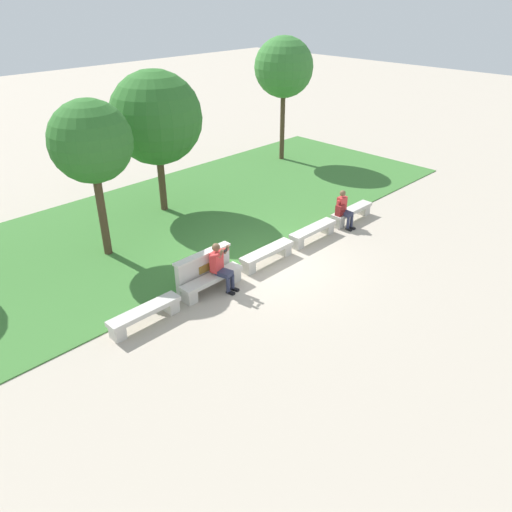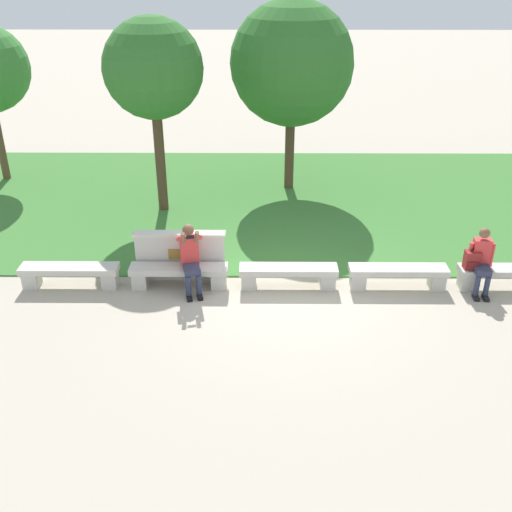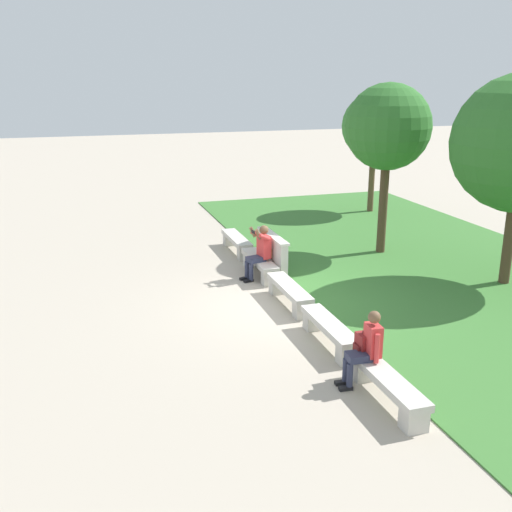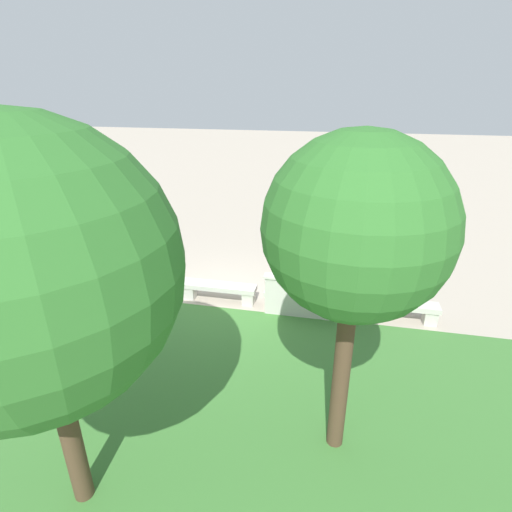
{
  "view_description": "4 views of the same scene",
  "coord_description": "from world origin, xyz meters",
  "px_view_note": "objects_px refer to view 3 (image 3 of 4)",
  "views": [
    {
      "loc": [
        -9.3,
        -8.76,
        7.22
      ],
      "look_at": [
        -0.97,
        -0.5,
        0.8
      ],
      "focal_mm": 35.0,
      "sensor_mm": 36.0,
      "label": 1
    },
    {
      "loc": [
        -0.55,
        -10.08,
        5.93
      ],
      "look_at": [
        -0.62,
        -0.21,
        0.79
      ],
      "focal_mm": 42.0,
      "sensor_mm": 36.0,
      "label": 2
    },
    {
      "loc": [
        11.33,
        -4.3,
        4.77
      ],
      "look_at": [
        -0.62,
        -0.56,
        0.98
      ],
      "focal_mm": 42.0,
      "sensor_mm": 36.0,
      "label": 3
    },
    {
      "loc": [
        -2.73,
        8.42,
        5.01
      ],
      "look_at": [
        -0.85,
        -0.48,
        1.09
      ],
      "focal_mm": 28.0,
      "sensor_mm": 36.0,
      "label": 4
    }
  ],
  "objects_px": {
    "bench_near": "(260,264)",
    "tree_far_back": "(388,128)",
    "bench_main": "(237,242)",
    "bench_mid": "(289,292)",
    "backpack": "(363,345)",
    "bench_end": "(387,385)",
    "person_distant": "(366,346)",
    "bench_far": "(330,330)",
    "person_photographer": "(260,249)",
    "tree_right_background": "(375,127)"
  },
  "relations": [
    {
      "from": "person_distant",
      "to": "tree_right_background",
      "type": "height_order",
      "value": "tree_right_background"
    },
    {
      "from": "bench_main",
      "to": "person_distant",
      "type": "xyz_separation_m",
      "value": [
        7.87,
        -0.07,
        0.37
      ]
    },
    {
      "from": "tree_right_background",
      "to": "tree_far_back",
      "type": "relative_size",
      "value": 0.91
    },
    {
      "from": "bench_main",
      "to": "bench_mid",
      "type": "relative_size",
      "value": 1.0
    },
    {
      "from": "bench_near",
      "to": "bench_end",
      "type": "bearing_deg",
      "value": 0.0
    },
    {
      "from": "bench_end",
      "to": "tree_far_back",
      "type": "bearing_deg",
      "value": 152.02
    },
    {
      "from": "bench_main",
      "to": "tree_right_background",
      "type": "bearing_deg",
      "value": 120.46
    },
    {
      "from": "person_photographer",
      "to": "tree_far_back",
      "type": "distance_m",
      "value": 4.87
    },
    {
      "from": "person_photographer",
      "to": "tree_right_background",
      "type": "xyz_separation_m",
      "value": [
        -5.9,
        6.1,
        2.31
      ]
    },
    {
      "from": "bench_far",
      "to": "backpack",
      "type": "distance_m",
      "value": 1.4
    },
    {
      "from": "tree_right_background",
      "to": "tree_far_back",
      "type": "bearing_deg",
      "value": -24.6
    },
    {
      "from": "bench_main",
      "to": "backpack",
      "type": "height_order",
      "value": "backpack"
    },
    {
      "from": "bench_near",
      "to": "person_distant",
      "type": "height_order",
      "value": "person_distant"
    },
    {
      "from": "bench_main",
      "to": "bench_near",
      "type": "height_order",
      "value": "same"
    },
    {
      "from": "bench_end",
      "to": "tree_far_back",
      "type": "relative_size",
      "value": 0.41
    },
    {
      "from": "bench_main",
      "to": "bench_end",
      "type": "relative_size",
      "value": 1.0
    },
    {
      "from": "bench_end",
      "to": "tree_far_back",
      "type": "distance_m",
      "value": 8.74
    },
    {
      "from": "person_distant",
      "to": "bench_end",
      "type": "bearing_deg",
      "value": 6.41
    },
    {
      "from": "bench_main",
      "to": "bench_far",
      "type": "relative_size",
      "value": 1.0
    },
    {
      "from": "bench_main",
      "to": "person_photographer",
      "type": "relative_size",
      "value": 1.43
    },
    {
      "from": "bench_mid",
      "to": "tree_right_background",
      "type": "bearing_deg",
      "value": 142.23
    },
    {
      "from": "bench_far",
      "to": "tree_far_back",
      "type": "xyz_separation_m",
      "value": [
        -5.09,
        3.83,
        3.14
      ]
    },
    {
      "from": "person_photographer",
      "to": "bench_end",
      "type": "bearing_deg",
      "value": 0.71
    },
    {
      "from": "bench_main",
      "to": "person_photographer",
      "type": "distance_m",
      "value": 2.4
    },
    {
      "from": "bench_near",
      "to": "bench_end",
      "type": "relative_size",
      "value": 1.0
    },
    {
      "from": "bench_main",
      "to": "bench_mid",
      "type": "bearing_deg",
      "value": 0.0
    },
    {
      "from": "person_distant",
      "to": "bench_far",
      "type": "bearing_deg",
      "value": 177.51
    },
    {
      "from": "backpack",
      "to": "tree_right_background",
      "type": "xyz_separation_m",
      "value": [
        -11.24,
        6.06,
        2.42
      ]
    },
    {
      "from": "backpack",
      "to": "tree_right_background",
      "type": "bearing_deg",
      "value": 151.68
    },
    {
      "from": "bench_main",
      "to": "tree_right_background",
      "type": "relative_size",
      "value": 0.45
    },
    {
      "from": "bench_near",
      "to": "bench_mid",
      "type": "relative_size",
      "value": 1.0
    },
    {
      "from": "bench_end",
      "to": "backpack",
      "type": "xyz_separation_m",
      "value": [
        -0.76,
        -0.04,
        0.33
      ]
    },
    {
      "from": "bench_end",
      "to": "backpack",
      "type": "distance_m",
      "value": 0.82
    },
    {
      "from": "bench_end",
      "to": "person_distant",
      "type": "xyz_separation_m",
      "value": [
        -0.59,
        -0.07,
        0.37
      ]
    },
    {
      "from": "bench_far",
      "to": "backpack",
      "type": "height_order",
      "value": "backpack"
    },
    {
      "from": "bench_mid",
      "to": "person_distant",
      "type": "xyz_separation_m",
      "value": [
        3.64,
        -0.07,
        0.37
      ]
    },
    {
      "from": "bench_main",
      "to": "bench_far",
      "type": "xyz_separation_m",
      "value": [
        6.34,
        0.0,
        0.0
      ]
    },
    {
      "from": "bench_main",
      "to": "tree_right_background",
      "type": "distance_m",
      "value": 7.5
    },
    {
      "from": "bench_mid",
      "to": "person_distant",
      "type": "height_order",
      "value": "person_distant"
    },
    {
      "from": "person_distant",
      "to": "tree_right_background",
      "type": "bearing_deg",
      "value": 151.92
    },
    {
      "from": "bench_near",
      "to": "tree_far_back",
      "type": "bearing_deg",
      "value": 102.68
    },
    {
      "from": "bench_main",
      "to": "bench_near",
      "type": "bearing_deg",
      "value": 0.0
    },
    {
      "from": "backpack",
      "to": "bench_far",
      "type": "bearing_deg",
      "value": 178.42
    },
    {
      "from": "person_distant",
      "to": "tree_right_background",
      "type": "relative_size",
      "value": 0.3
    },
    {
      "from": "bench_main",
      "to": "bench_end",
      "type": "distance_m",
      "value": 8.46
    },
    {
      "from": "person_distant",
      "to": "bench_mid",
      "type": "bearing_deg",
      "value": 178.96
    },
    {
      "from": "bench_end",
      "to": "tree_right_background",
      "type": "distance_m",
      "value": 13.7
    },
    {
      "from": "bench_mid",
      "to": "bench_far",
      "type": "distance_m",
      "value": 2.11
    },
    {
      "from": "tree_far_back",
      "to": "bench_mid",
      "type": "bearing_deg",
      "value": -52.13
    },
    {
      "from": "person_photographer",
      "to": "person_distant",
      "type": "distance_m",
      "value": 5.5
    }
  ]
}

